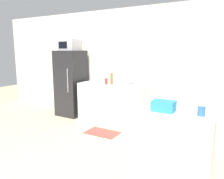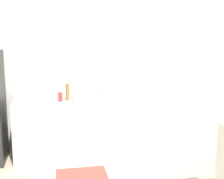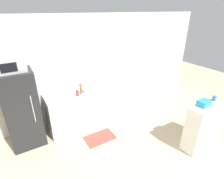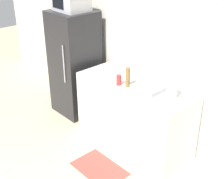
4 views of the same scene
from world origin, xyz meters
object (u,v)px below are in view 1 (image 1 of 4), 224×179
at_px(bottle_tall, 112,79).
at_px(basket, 164,106).
at_px(refrigerator, 71,83).
at_px(microwave, 70,45).
at_px(jar, 201,111).
at_px(paper_towel_roll, 138,80).
at_px(bottle_short, 106,81).

height_order(bottle_tall, basket, bottle_tall).
distance_m(refrigerator, microwave, 0.95).
bearing_deg(basket, refrigerator, 146.62).
distance_m(jar, paper_towel_roll, 2.53).
relative_size(microwave, paper_towel_roll, 1.87).
height_order(bottle_short, jar, jar).
relative_size(refrigerator, bottle_short, 12.25).
relative_size(bottle_tall, paper_towel_roll, 0.99).
height_order(basket, jar, basket).
bearing_deg(bottle_tall, bottle_short, -155.54).
relative_size(bottle_short, basket, 0.56).
height_order(microwave, basket, microwave).
bearing_deg(refrigerator, paper_towel_roll, 1.70).
relative_size(refrigerator, bottle_tall, 6.47).
xyz_separation_m(bottle_short, basket, (1.85, -1.83, 0.08)).
bearing_deg(bottle_short, bottle_tall, 24.46).
xyz_separation_m(bottle_short, jar, (2.23, -1.81, 0.07)).
xyz_separation_m(bottle_short, paper_towel_roll, (0.68, 0.19, 0.06)).
bearing_deg(paper_towel_roll, jar, -52.25).
height_order(microwave, bottle_short, microwave).
relative_size(microwave, basket, 2.02).
bearing_deg(microwave, jar, -30.00).
height_order(bottle_short, paper_towel_roll, paper_towel_roll).
bearing_deg(refrigerator, jar, -30.02).
bearing_deg(basket, jar, 3.39).
bearing_deg(paper_towel_roll, basket, -60.00).
height_order(refrigerator, microwave, microwave).
height_order(bottle_tall, bottle_short, bottle_tall).
relative_size(jar, paper_towel_roll, 0.38).
bearing_deg(microwave, bottle_tall, -4.09).
xyz_separation_m(refrigerator, jar, (3.37, -1.95, 0.22)).
bearing_deg(paper_towel_roll, refrigerator, -178.30).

